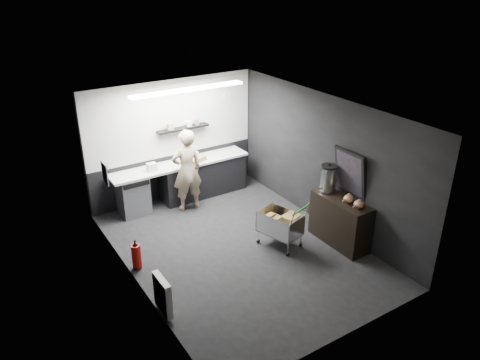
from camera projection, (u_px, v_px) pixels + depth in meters
floor at (239, 249)px, 8.87m from camera, size 5.50×5.50×0.00m
ceiling at (239, 111)px, 7.73m from camera, size 5.50×5.50×0.00m
wall_back at (173, 140)px, 10.41m from camera, size 5.50×0.00×5.50m
wall_front at (349, 260)px, 6.20m from camera, size 5.50×0.00×5.50m
wall_left at (131, 214)px, 7.33m from camera, size 0.00×5.50×5.50m
wall_right at (324, 161)px, 9.27m from camera, size 0.00×5.50×5.50m
kitchen_wall_panel at (172, 118)px, 10.18m from camera, size 3.95×0.02×1.70m
dado_panel at (176, 175)px, 10.75m from camera, size 3.95×0.02×1.00m
floating_shelf at (183, 128)px, 10.29m from camera, size 1.20×0.22×0.04m
wall_clock at (227, 96)px, 10.73m from camera, size 0.20×0.03×0.20m
poster at (105, 173)px, 8.25m from camera, size 0.02×0.30×0.40m
poster_red_band at (105, 170)px, 8.22m from camera, size 0.02×0.22×0.10m
radiator at (163, 295)px, 7.09m from camera, size 0.10×0.50×0.60m
ceiling_strip at (188, 90)px, 9.16m from camera, size 2.40×0.20×0.04m
prep_counter at (187, 180)px, 10.59m from camera, size 3.20×0.61×0.90m
person at (187, 170)px, 9.96m from camera, size 0.69×0.48×1.82m
shopping_cart at (280, 225)px, 8.81m from camera, size 0.73×0.99×0.93m
sideboard at (340, 215)px, 8.86m from camera, size 0.53×1.24×1.86m
fire_extinguisher at (136, 255)px, 8.20m from camera, size 0.17×0.17×0.55m
cardboard_box at (193, 159)px, 10.43m from camera, size 0.58×0.51×0.10m
pink_tub at (194, 156)px, 10.47m from camera, size 0.18×0.18×0.18m
white_container at (152, 167)px, 9.93m from camera, size 0.19×0.15×0.17m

